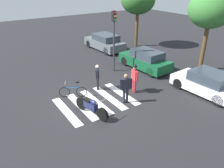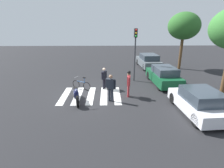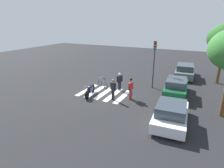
{
  "view_description": "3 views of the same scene",
  "coord_description": "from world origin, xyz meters",
  "px_view_note": "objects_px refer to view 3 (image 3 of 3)",
  "views": [
    {
      "loc": [
        9.73,
        -5.33,
        6.44
      ],
      "look_at": [
        0.0,
        1.1,
        0.83
      ],
      "focal_mm": 35.96,
      "sensor_mm": 36.0,
      "label": 1
    },
    {
      "loc": [
        11.4,
        1.18,
        4.67
      ],
      "look_at": [
        -0.24,
        1.46,
        0.74
      ],
      "focal_mm": 28.46,
      "sensor_mm": 36.0,
      "label": 2
    },
    {
      "loc": [
        13.46,
        7.4,
        6.04
      ],
      "look_at": [
        0.02,
        0.78,
        0.97
      ],
      "focal_mm": 29.85,
      "sensor_mm": 36.0,
      "label": 3
    }
  ],
  "objects_px": {
    "officer_by_motorcycle": "(120,80)",
    "car_green_compact": "(176,87)",
    "traffic_light_pole": "(154,57)",
    "police_motorcycle": "(90,90)",
    "pedestrian_bystander": "(131,87)",
    "car_grey_coupe": "(185,71)",
    "leaning_bicycle": "(103,84)",
    "car_white_van": "(171,114)",
    "officer_on_foot": "(113,88)"
  },
  "relations": [
    {
      "from": "officer_by_motorcycle",
      "to": "car_green_compact",
      "type": "xyz_separation_m",
      "value": [
        -1.05,
        4.8,
        -0.22
      ]
    },
    {
      "from": "car_grey_coupe",
      "to": "car_green_compact",
      "type": "relative_size",
      "value": 1.06
    },
    {
      "from": "traffic_light_pole",
      "to": "officer_on_foot",
      "type": "bearing_deg",
      "value": -26.07
    },
    {
      "from": "pedestrian_bystander",
      "to": "officer_by_motorcycle",
      "type": "bearing_deg",
      "value": -133.3
    },
    {
      "from": "traffic_light_pole",
      "to": "officer_by_motorcycle",
      "type": "bearing_deg",
      "value": -52.27
    },
    {
      "from": "leaning_bicycle",
      "to": "traffic_light_pole",
      "type": "bearing_deg",
      "value": 115.57
    },
    {
      "from": "police_motorcycle",
      "to": "leaning_bicycle",
      "type": "height_order",
      "value": "police_motorcycle"
    },
    {
      "from": "car_grey_coupe",
      "to": "traffic_light_pole",
      "type": "distance_m",
      "value": 5.99
    },
    {
      "from": "police_motorcycle",
      "to": "traffic_light_pole",
      "type": "relative_size",
      "value": 0.51
    },
    {
      "from": "officer_by_motorcycle",
      "to": "officer_on_foot",
      "type": "bearing_deg",
      "value": 11.18
    },
    {
      "from": "officer_on_foot",
      "to": "car_white_van",
      "type": "distance_m",
      "value": 5.1
    },
    {
      "from": "pedestrian_bystander",
      "to": "leaning_bicycle",
      "type": "bearing_deg",
      "value": -113.92
    },
    {
      "from": "leaning_bicycle",
      "to": "car_grey_coupe",
      "type": "relative_size",
      "value": 0.32
    },
    {
      "from": "car_grey_coupe",
      "to": "car_white_van",
      "type": "relative_size",
      "value": 1.12
    },
    {
      "from": "leaning_bicycle",
      "to": "car_white_van",
      "type": "xyz_separation_m",
      "value": [
        3.98,
        6.94,
        0.3
      ]
    },
    {
      "from": "leaning_bicycle",
      "to": "car_white_van",
      "type": "height_order",
      "value": "car_white_van"
    },
    {
      "from": "car_grey_coupe",
      "to": "pedestrian_bystander",
      "type": "bearing_deg",
      "value": -20.58
    },
    {
      "from": "officer_by_motorcycle",
      "to": "car_white_van",
      "type": "height_order",
      "value": "officer_by_motorcycle"
    },
    {
      "from": "police_motorcycle",
      "to": "pedestrian_bystander",
      "type": "height_order",
      "value": "pedestrian_bystander"
    },
    {
      "from": "police_motorcycle",
      "to": "officer_by_motorcycle",
      "type": "bearing_deg",
      "value": 143.34
    },
    {
      "from": "officer_by_motorcycle",
      "to": "pedestrian_bystander",
      "type": "distance_m",
      "value": 2.28
    },
    {
      "from": "car_green_compact",
      "to": "car_white_van",
      "type": "height_order",
      "value": "car_green_compact"
    },
    {
      "from": "officer_by_motorcycle",
      "to": "traffic_light_pole",
      "type": "bearing_deg",
      "value": 127.73
    },
    {
      "from": "officer_on_foot",
      "to": "officer_by_motorcycle",
      "type": "bearing_deg",
      "value": -168.82
    },
    {
      "from": "police_motorcycle",
      "to": "car_white_van",
      "type": "height_order",
      "value": "car_white_van"
    },
    {
      "from": "police_motorcycle",
      "to": "pedestrian_bystander",
      "type": "relative_size",
      "value": 1.23
    },
    {
      "from": "leaning_bicycle",
      "to": "officer_on_foot",
      "type": "relative_size",
      "value": 0.83
    },
    {
      "from": "car_grey_coupe",
      "to": "car_white_van",
      "type": "distance_m",
      "value": 11.08
    },
    {
      "from": "police_motorcycle",
      "to": "officer_on_foot",
      "type": "distance_m",
      "value": 2.24
    },
    {
      "from": "officer_by_motorcycle",
      "to": "police_motorcycle",
      "type": "bearing_deg",
      "value": -36.66
    },
    {
      "from": "officer_on_foot",
      "to": "car_green_compact",
      "type": "height_order",
      "value": "officer_on_foot"
    },
    {
      "from": "leaning_bicycle",
      "to": "traffic_light_pole",
      "type": "height_order",
      "value": "traffic_light_pole"
    },
    {
      "from": "car_green_compact",
      "to": "traffic_light_pole",
      "type": "height_order",
      "value": "traffic_light_pole"
    },
    {
      "from": "car_grey_coupe",
      "to": "officer_by_motorcycle",
      "type": "bearing_deg",
      "value": -34.79
    },
    {
      "from": "officer_by_motorcycle",
      "to": "car_green_compact",
      "type": "relative_size",
      "value": 0.38
    },
    {
      "from": "officer_on_foot",
      "to": "pedestrian_bystander",
      "type": "relative_size",
      "value": 0.96
    },
    {
      "from": "officer_by_motorcycle",
      "to": "leaning_bicycle",
      "type": "bearing_deg",
      "value": -87.73
    },
    {
      "from": "leaning_bicycle",
      "to": "car_green_compact",
      "type": "relative_size",
      "value": 0.34
    },
    {
      "from": "pedestrian_bystander",
      "to": "police_motorcycle",
      "type": "bearing_deg",
      "value": -77.45
    },
    {
      "from": "officer_on_foot",
      "to": "traffic_light_pole",
      "type": "xyz_separation_m",
      "value": [
        -4.27,
        2.09,
        1.92
      ]
    },
    {
      "from": "car_green_compact",
      "to": "traffic_light_pole",
      "type": "bearing_deg",
      "value": -112.14
    },
    {
      "from": "police_motorcycle",
      "to": "car_white_van",
      "type": "relative_size",
      "value": 0.55
    },
    {
      "from": "officer_on_foot",
      "to": "traffic_light_pole",
      "type": "distance_m",
      "value": 5.12
    },
    {
      "from": "car_green_compact",
      "to": "traffic_light_pole",
      "type": "distance_m",
      "value": 3.3
    },
    {
      "from": "car_green_compact",
      "to": "car_white_van",
      "type": "xyz_separation_m",
      "value": [
        5.1,
        0.43,
        -0.04
      ]
    },
    {
      "from": "officer_by_motorcycle",
      "to": "pedestrian_bystander",
      "type": "relative_size",
      "value": 0.9
    },
    {
      "from": "leaning_bicycle",
      "to": "pedestrian_bystander",
      "type": "relative_size",
      "value": 0.8
    },
    {
      "from": "traffic_light_pole",
      "to": "car_grey_coupe",
      "type": "bearing_deg",
      "value": 155.18
    },
    {
      "from": "pedestrian_bystander",
      "to": "car_grey_coupe",
      "type": "height_order",
      "value": "pedestrian_bystander"
    },
    {
      "from": "leaning_bicycle",
      "to": "officer_by_motorcycle",
      "type": "distance_m",
      "value": 1.8
    }
  ]
}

